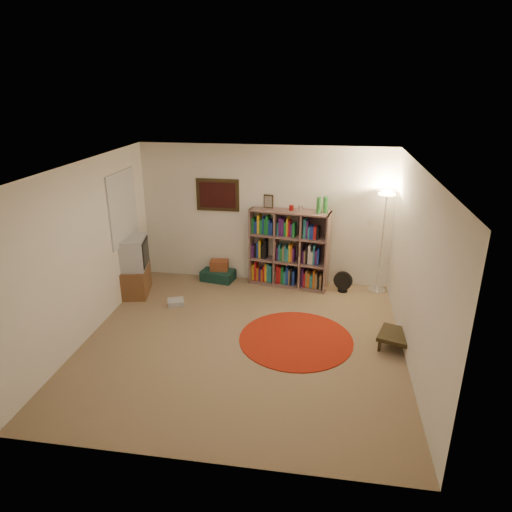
% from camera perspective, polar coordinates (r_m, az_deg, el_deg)
% --- Properties ---
extents(room, '(4.54, 4.54, 2.54)m').
position_cam_1_polar(room, '(6.17, -2.20, -0.34)').
color(room, '#876D4F').
rests_on(room, ground).
extents(bookshelf, '(1.46, 0.64, 1.69)m').
position_cam_1_polar(bookshelf, '(8.21, 4.04, 0.85)').
color(bookshelf, brown).
rests_on(bookshelf, ground).
extents(floor_lamp, '(0.44, 0.44, 1.83)m').
position_cam_1_polar(floor_lamp, '(7.95, 15.88, 5.73)').
color(floor_lamp, white).
rests_on(floor_lamp, ground).
extents(floor_fan, '(0.34, 0.22, 0.38)m').
position_cam_1_polar(floor_fan, '(8.22, 10.82, -3.17)').
color(floor_fan, black).
rests_on(floor_fan, ground).
extents(tv_stand, '(0.63, 0.80, 1.03)m').
position_cam_1_polar(tv_stand, '(8.17, -15.18, -1.34)').
color(tv_stand, brown).
rests_on(tv_stand, ground).
extents(dvd_box, '(0.32, 0.30, 0.09)m').
position_cam_1_polar(dvd_box, '(7.79, -10.00, -5.70)').
color(dvd_box, '#BABABF').
rests_on(dvd_box, ground).
extents(suitcase, '(0.65, 0.49, 0.19)m').
position_cam_1_polar(suitcase, '(8.61, -4.76, -2.40)').
color(suitcase, '#12342B').
rests_on(suitcase, ground).
extents(wicker_basket, '(0.35, 0.26, 0.19)m').
position_cam_1_polar(wicker_basket, '(8.56, -4.61, -1.15)').
color(wicker_basket, brown).
rests_on(wicker_basket, suitcase).
extents(paper_towel, '(0.13, 0.13, 0.25)m').
position_cam_1_polar(paper_towel, '(8.42, 2.57, -2.67)').
color(paper_towel, silver).
rests_on(paper_towel, ground).
extents(red_rug, '(1.65, 1.65, 0.01)m').
position_cam_1_polar(red_rug, '(6.74, 5.01, -10.32)').
color(red_rug, maroon).
rests_on(red_rug, ground).
extents(side_table, '(0.62, 0.62, 0.22)m').
position_cam_1_polar(side_table, '(6.73, 17.28, -9.54)').
color(side_table, black).
rests_on(side_table, ground).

